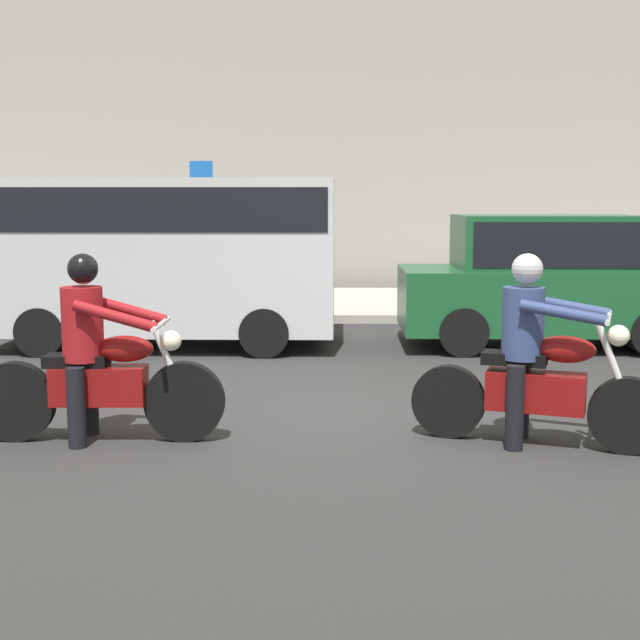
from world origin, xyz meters
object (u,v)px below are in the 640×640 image
pedestrian_bystander (304,244)px  motorcycle_with_rider_denim_blue (535,368)px  street_sign_post (202,214)px  motorcycle_with_rider_crimson (97,366)px  parked_hatchback_forest_green (546,279)px  parked_van_silver (164,250)px

pedestrian_bystander → motorcycle_with_rider_denim_blue: bearing=-76.7°
street_sign_post → pedestrian_bystander: (1.95, 0.01, -0.57)m
motorcycle_with_rider_denim_blue → street_sign_post: bearing=113.6°
motorcycle_with_rider_crimson → pedestrian_bystander: (1.33, 9.65, 0.52)m
motorcycle_with_rider_denim_blue → parked_hatchback_forest_green: bearing=75.7°
motorcycle_with_rider_denim_blue → motorcycle_with_rider_crimson: 3.62m
motorcycle_with_rider_denim_blue → parked_hatchback_forest_green: parked_hatchback_forest_green is taller
motorcycle_with_rider_denim_blue → parked_hatchback_forest_green: size_ratio=0.51×
parked_van_silver → street_sign_post: street_sign_post is taller
parked_hatchback_forest_green → parked_van_silver: parked_van_silver is taller
motorcycle_with_rider_denim_blue → parked_hatchback_forest_green: (1.22, 4.80, 0.29)m
street_sign_post → pedestrian_bystander: size_ratio=1.50×
parked_hatchback_forest_green → motorcycle_with_rider_crimson: bearing=-135.5°
motorcycle_with_rider_denim_blue → parked_van_silver: size_ratio=0.43×
parked_hatchback_forest_green → pedestrian_bystander: pedestrian_bystander is taller
motorcycle_with_rider_crimson → pedestrian_bystander: pedestrian_bystander is taller
motorcycle_with_rider_denim_blue → street_sign_post: (-4.24, 9.69, 1.08)m
motorcycle_with_rider_denim_blue → street_sign_post: street_sign_post is taller
parked_van_silver → pedestrian_bystander: (1.71, 4.92, -0.16)m
motorcycle_with_rider_denim_blue → parked_van_silver: 6.27m
parked_hatchback_forest_green → pedestrian_bystander: size_ratio=2.25×
parked_hatchback_forest_green → parked_van_silver: (-5.22, -0.02, 0.39)m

